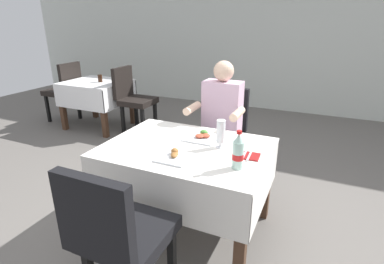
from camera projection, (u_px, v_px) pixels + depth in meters
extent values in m
plane|color=#66605B|center=(176.00, 217.00, 2.62)|extent=(11.00, 11.00, 0.00)
cube|color=silver|center=(272.00, 27.00, 5.32)|extent=(11.00, 0.12, 2.97)
cube|color=white|center=(187.00, 148.00, 2.25)|extent=(1.22, 0.91, 0.02)
cube|color=white|center=(157.00, 197.00, 1.93)|extent=(1.22, 0.02, 0.32)
cube|color=white|center=(208.00, 147.00, 2.69)|extent=(1.22, 0.02, 0.32)
cube|color=white|center=(122.00, 154.00, 2.54)|extent=(0.02, 0.91, 0.32)
cube|color=white|center=(265.00, 184.00, 2.08)|extent=(0.02, 0.91, 0.32)
cube|color=#472D1E|center=(99.00, 199.00, 2.25)|extent=(0.07, 0.07, 0.70)
cube|color=#472D1E|center=(241.00, 240.00, 1.83)|extent=(0.07, 0.07, 0.70)
cube|color=#472D1E|center=(153.00, 158.00, 2.92)|extent=(0.07, 0.07, 0.70)
cube|color=#472D1E|center=(266.00, 181.00, 2.51)|extent=(0.07, 0.07, 0.70)
cube|color=black|center=(219.00, 140.00, 2.97)|extent=(0.44, 0.44, 0.08)
cube|color=black|center=(228.00, 109.00, 3.09)|extent=(0.42, 0.06, 0.44)
cube|color=black|center=(196.00, 168.00, 2.99)|extent=(0.04, 0.04, 0.45)
cube|color=black|center=(229.00, 175.00, 2.86)|extent=(0.04, 0.04, 0.45)
cube|color=black|center=(209.00, 155.00, 3.28)|extent=(0.04, 0.04, 0.45)
cube|color=black|center=(239.00, 161.00, 3.15)|extent=(0.04, 0.04, 0.45)
cube|color=black|center=(130.00, 233.00, 1.69)|extent=(0.44, 0.44, 0.08)
cube|color=black|center=(94.00, 220.00, 1.38)|extent=(0.42, 0.06, 0.44)
cube|color=black|center=(172.00, 259.00, 1.86)|extent=(0.04, 0.04, 0.45)
cube|color=black|center=(126.00, 243.00, 1.99)|extent=(0.04, 0.04, 0.45)
cylinder|color=#282D42|center=(204.00, 172.00, 2.92)|extent=(0.10, 0.10, 0.45)
cylinder|color=#282D42|center=(220.00, 175.00, 2.86)|extent=(0.10, 0.10, 0.45)
cube|color=#282D42|center=(219.00, 140.00, 2.93)|extent=(0.34, 0.36, 0.12)
cube|color=silver|center=(222.00, 107.00, 2.89)|extent=(0.36, 0.20, 0.50)
sphere|color=beige|center=(224.00, 71.00, 2.77)|extent=(0.19, 0.19, 0.19)
cylinder|color=beige|center=(192.00, 108.00, 2.76)|extent=(0.07, 0.26, 0.07)
cylinder|color=beige|center=(238.00, 114.00, 2.60)|extent=(0.07, 0.26, 0.07)
cube|color=white|center=(174.00, 158.00, 2.05)|extent=(0.22, 0.22, 0.01)
ellipsoid|color=#99602D|center=(175.00, 154.00, 2.05)|extent=(0.07, 0.10, 0.03)
ellipsoid|color=#99602D|center=(175.00, 151.00, 2.09)|extent=(0.07, 0.07, 0.04)
cube|color=white|center=(202.00, 138.00, 2.40)|extent=(0.25, 0.25, 0.01)
ellipsoid|color=#4C8E38|center=(204.00, 132.00, 2.43)|extent=(0.07, 0.06, 0.04)
ellipsoid|color=#C14C33|center=(200.00, 136.00, 2.38)|extent=(0.10, 0.10, 0.02)
ellipsoid|color=#C14C33|center=(206.00, 136.00, 2.39)|extent=(0.08, 0.09, 0.03)
cylinder|color=white|center=(220.00, 147.00, 2.23)|extent=(0.07, 0.07, 0.01)
cylinder|color=white|center=(220.00, 145.00, 2.22)|extent=(0.02, 0.02, 0.03)
cylinder|color=white|center=(221.00, 132.00, 2.19)|extent=(0.06, 0.06, 0.18)
cylinder|color=gold|center=(221.00, 134.00, 2.20)|extent=(0.06, 0.06, 0.14)
cylinder|color=silver|center=(238.00, 155.00, 1.89)|extent=(0.07, 0.07, 0.18)
cylinder|color=red|center=(238.00, 156.00, 1.89)|extent=(0.07, 0.07, 0.04)
cone|color=silver|center=(239.00, 138.00, 1.85)|extent=(0.06, 0.06, 0.05)
cylinder|color=red|center=(239.00, 132.00, 1.84)|extent=(0.03, 0.03, 0.02)
cube|color=maroon|center=(247.00, 156.00, 2.09)|extent=(0.18, 0.14, 0.01)
cube|color=silver|center=(245.00, 154.00, 2.09)|extent=(0.03, 0.19, 0.01)
cube|color=silver|center=(250.00, 155.00, 2.08)|extent=(0.03, 0.19, 0.01)
cube|color=white|center=(96.00, 82.00, 4.58)|extent=(0.91, 0.81, 0.02)
cube|color=white|center=(78.00, 99.00, 4.30)|extent=(0.91, 0.02, 0.32)
cube|color=white|center=(113.00, 88.00, 4.98)|extent=(0.91, 0.02, 0.32)
cube|color=white|center=(75.00, 90.00, 4.81)|extent=(0.02, 0.81, 0.32)
cube|color=white|center=(121.00, 96.00, 4.47)|extent=(0.02, 0.81, 0.32)
cube|color=#472D1E|center=(63.00, 108.00, 4.56)|extent=(0.07, 0.07, 0.70)
cube|color=#472D1E|center=(104.00, 114.00, 4.26)|extent=(0.07, 0.07, 0.70)
cube|color=#472D1E|center=(94.00, 98.00, 5.15)|extent=(0.07, 0.07, 0.70)
cube|color=#472D1E|center=(132.00, 102.00, 4.85)|extent=(0.07, 0.07, 0.70)
cube|color=black|center=(61.00, 92.00, 4.95)|extent=(0.44, 0.44, 0.08)
cube|color=black|center=(70.00, 77.00, 4.76)|extent=(0.06, 0.42, 0.44)
cube|color=black|center=(64.00, 104.00, 5.25)|extent=(0.04, 0.04, 0.45)
cube|color=black|center=(48.00, 109.00, 4.96)|extent=(0.04, 0.04, 0.45)
cube|color=black|center=(79.00, 106.00, 5.12)|extent=(0.04, 0.04, 0.45)
cube|color=black|center=(63.00, 111.00, 4.83)|extent=(0.04, 0.04, 0.45)
cube|color=black|center=(138.00, 101.00, 4.37)|extent=(0.44, 0.44, 0.08)
cube|color=black|center=(123.00, 82.00, 4.37)|extent=(0.06, 0.42, 0.44)
cube|color=black|center=(143.00, 124.00, 4.25)|extent=(0.04, 0.04, 0.45)
cube|color=black|center=(155.00, 117.00, 4.54)|extent=(0.04, 0.04, 0.45)
cube|color=black|center=(123.00, 121.00, 4.38)|extent=(0.04, 0.04, 0.45)
cube|color=black|center=(136.00, 114.00, 4.67)|extent=(0.04, 0.04, 0.45)
cylinder|color=black|center=(100.00, 78.00, 4.52)|extent=(0.06, 0.06, 0.11)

